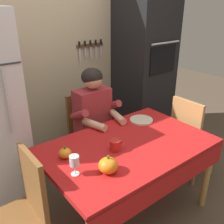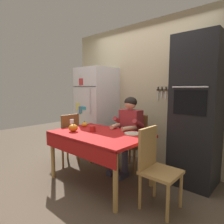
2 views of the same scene
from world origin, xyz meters
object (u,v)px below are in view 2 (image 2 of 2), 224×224
at_px(chair_behind_person, 135,139).
at_px(pumpkin_medium, 73,128).
at_px(dining_table, 99,139).
at_px(serving_tray, 132,134).
at_px(chair_right_side, 155,164).
at_px(coffee_mug, 93,129).
at_px(pumpkin_large, 85,125).
at_px(wine_glass, 72,122).
at_px(refrigerator, 97,112).
at_px(wall_oven, 197,112).
at_px(chair_left_side, 67,137).
at_px(seated_person, 128,128).

xyz_separation_m(chair_behind_person, pumpkin_medium, (-0.44, -0.97, 0.28)).
distance_m(dining_table, serving_tray, 0.49).
height_order(chair_right_side, coffee_mug, chair_right_side).
xyz_separation_m(dining_table, coffee_mug, (-0.14, 0.02, 0.13)).
height_order(chair_behind_person, pumpkin_large, chair_behind_person).
relative_size(wine_glass, pumpkin_large, 1.48).
bearing_deg(chair_right_side, serving_tray, 154.10).
height_order(chair_behind_person, coffee_mug, chair_behind_person).
relative_size(dining_table, pumpkin_large, 14.05).
bearing_deg(coffee_mug, dining_table, -6.81).
bearing_deg(serving_tray, refrigerator, 155.82).
distance_m(refrigerator, dining_table, 1.32).
relative_size(wall_oven, chair_behind_person, 2.26).
relative_size(chair_left_side, pumpkin_large, 9.33).
height_order(wine_glass, pumpkin_large, wine_glass).
bearing_deg(coffee_mug, chair_left_side, 174.52).
bearing_deg(chair_behind_person, pumpkin_medium, -114.67).
relative_size(wall_oven, seated_person, 1.69).
relative_size(chair_right_side, coffee_mug, 7.97).
relative_size(chair_behind_person, pumpkin_large, 9.33).
bearing_deg(chair_behind_person, chair_right_side, -42.90).
relative_size(seated_person, chair_left_side, 1.34).
bearing_deg(wine_glass, chair_left_side, 157.27).
relative_size(refrigerator, serving_tray, 7.91).
bearing_deg(pumpkin_medium, pumpkin_large, 113.18).
bearing_deg(wall_oven, chair_behind_person, -172.33).
bearing_deg(wine_glass, coffee_mug, 9.98).
distance_m(chair_behind_person, seated_person, 0.29).
height_order(chair_right_side, pumpkin_large, chair_right_side).
bearing_deg(seated_person, chair_left_side, -152.44).
height_order(chair_left_side, wine_glass, chair_left_side).
xyz_separation_m(chair_behind_person, wine_glass, (-0.64, -0.85, 0.33)).
relative_size(chair_behind_person, seated_person, 0.75).
bearing_deg(pumpkin_large, chair_right_side, -5.46).
xyz_separation_m(wall_oven, pumpkin_medium, (-1.41, -1.10, -0.25)).
bearing_deg(chair_left_side, wine_glass, -22.73).
height_order(refrigerator, chair_left_side, refrigerator).
xyz_separation_m(chair_right_side, coffee_mug, (-1.04, -0.02, 0.27)).
xyz_separation_m(chair_behind_person, coffee_mug, (-0.23, -0.78, 0.27)).
relative_size(chair_left_side, coffee_mug, 7.97).
xyz_separation_m(refrigerator, pumpkin_large, (0.44, -0.71, -0.12)).
bearing_deg(wall_oven, refrigerator, -178.86).
relative_size(chair_behind_person, chair_left_side, 1.00).
bearing_deg(seated_person, serving_tray, -46.06).
xyz_separation_m(refrigerator, wall_oven, (2.00, 0.04, 0.15)).
height_order(chair_right_side, wine_glass, chair_right_side).
bearing_deg(refrigerator, chair_left_side, -86.44).
bearing_deg(serving_tray, coffee_mug, -154.31).
distance_m(chair_left_side, chair_right_side, 1.80).
bearing_deg(chair_right_side, seated_person, 145.08).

